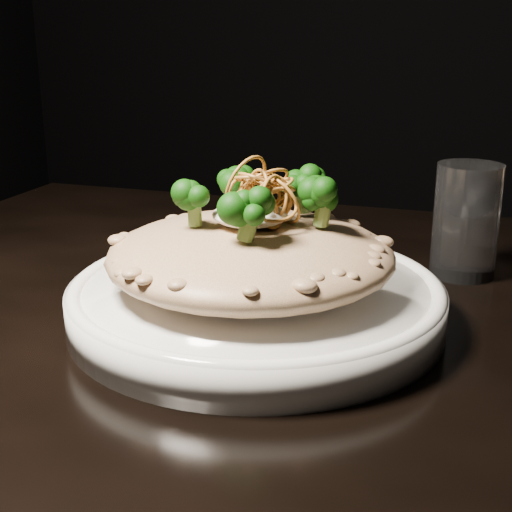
{
  "coord_description": "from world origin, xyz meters",
  "views": [
    {
      "loc": [
        0.07,
        -0.51,
        0.98
      ],
      "look_at": [
        -0.09,
        -0.0,
        0.81
      ],
      "focal_mm": 50.0,
      "sensor_mm": 36.0,
      "label": 1
    }
  ],
  "objects": [
    {
      "name": "drinking_glass",
      "position": [
        0.06,
        0.16,
        0.8
      ],
      "size": [
        0.08,
        0.08,
        0.11
      ],
      "primitive_type": "cylinder",
      "rotation": [
        0.0,
        0.0,
        -0.32
      ],
      "color": "silver",
      "rests_on": "table"
    },
    {
      "name": "table",
      "position": [
        0.0,
        0.0,
        0.67
      ],
      "size": [
        1.1,
        0.8,
        0.75
      ],
      "color": "black",
      "rests_on": "ground"
    },
    {
      "name": "plate",
      "position": [
        -0.09,
        -0.0,
        0.77
      ],
      "size": [
        0.3,
        0.3,
        0.03
      ],
      "primitive_type": "cylinder",
      "color": "white",
      "rests_on": "table"
    },
    {
      "name": "cheese",
      "position": [
        -0.1,
        -0.01,
        0.84
      ],
      "size": [
        0.06,
        0.06,
        0.02
      ],
      "primitive_type": "ellipsoid",
      "color": "white",
      "rests_on": "risotto"
    },
    {
      "name": "broccoli",
      "position": [
        -0.09,
        0.0,
        0.85
      ],
      "size": [
        0.12,
        0.12,
        0.04
      ],
      "primitive_type": null,
      "color": "black",
      "rests_on": "risotto"
    },
    {
      "name": "risotto",
      "position": [
        -0.1,
        -0.01,
        0.81
      ],
      "size": [
        0.23,
        0.23,
        0.05
      ],
      "primitive_type": "ellipsoid",
      "color": "brown",
      "rests_on": "plate"
    },
    {
      "name": "shallots",
      "position": [
        -0.09,
        -0.0,
        0.87
      ],
      "size": [
        0.06,
        0.06,
        0.04
      ],
      "primitive_type": null,
      "color": "#92591F",
      "rests_on": "cheese"
    }
  ]
}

